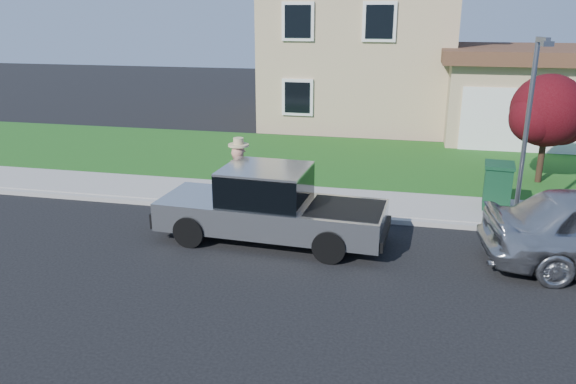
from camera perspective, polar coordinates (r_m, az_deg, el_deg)
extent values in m
plane|color=black|center=(11.70, -0.73, -7.33)|extent=(80.00, 80.00, 0.00)
cube|color=gray|center=(14.16, 5.90, -2.56)|extent=(40.00, 0.20, 0.12)
cube|color=gray|center=(15.19, 6.40, -1.09)|extent=(40.00, 2.00, 0.15)
cube|color=#113E11|center=(19.49, 7.87, 3.05)|extent=(40.00, 7.00, 0.10)
cube|color=tan|center=(27.47, 7.60, 14.02)|extent=(8.00, 9.00, 6.40)
cube|color=tan|center=(24.87, 22.04, 8.78)|extent=(5.50, 6.00, 3.20)
cube|color=white|center=(21.99, 23.11, 6.68)|extent=(4.60, 0.12, 2.30)
cube|color=#4C2D1E|center=(24.69, 22.53, 12.90)|extent=(6.20, 6.80, 0.50)
cube|color=white|center=(23.22, 1.01, 16.94)|extent=(1.30, 0.10, 1.50)
cube|color=white|center=(22.80, 9.27, 16.70)|extent=(1.30, 0.10, 1.50)
cube|color=black|center=(23.46, 0.97, 9.59)|extent=(1.30, 0.10, 1.50)
cylinder|color=black|center=(12.61, -9.94, -3.94)|extent=(0.72, 0.30, 0.71)
cylinder|color=black|center=(14.00, -7.12, -1.58)|extent=(0.72, 0.30, 0.71)
cylinder|color=black|center=(11.67, 4.23, -5.53)|extent=(0.72, 0.30, 0.71)
cylinder|color=black|center=(13.16, 5.65, -2.80)|extent=(0.72, 0.30, 0.71)
cube|color=#AEB1B5|center=(12.66, -1.70, -2.34)|extent=(5.13, 2.04, 0.64)
cube|color=black|center=(12.48, -2.31, 0.62)|extent=(1.94, 1.74, 0.75)
cube|color=#AEB1B5|center=(12.37, -2.33, 2.34)|extent=(1.94, 1.74, 0.07)
cube|color=black|center=(12.19, 5.87, -1.73)|extent=(1.67, 1.59, 0.05)
cube|color=black|center=(13.63, -11.99, -1.78)|extent=(0.20, 1.69, 0.35)
cube|color=black|center=(12.25, 9.81, -4.15)|extent=(0.20, 1.69, 0.22)
cube|color=black|center=(13.59, -3.92, 1.65)|extent=(0.12, 0.20, 0.16)
imported|color=tan|center=(13.91, -4.94, 0.94)|extent=(0.81, 0.68, 1.89)
cylinder|color=tan|center=(13.66, -5.05, 4.83)|extent=(0.50, 0.50, 0.05)
cylinder|color=tan|center=(13.65, -5.06, 5.14)|extent=(0.25, 0.25, 0.18)
cylinder|color=black|center=(18.29, 24.31, 3.16)|extent=(0.18, 0.18, 1.46)
sphere|color=#430E13|center=(18.02, 24.89, 7.51)|extent=(2.10, 2.10, 2.10)
sphere|color=#430E13|center=(18.43, 26.00, 6.69)|extent=(1.55, 1.55, 1.55)
sphere|color=#430E13|center=(17.71, 23.83, 6.89)|extent=(1.46, 1.46, 1.46)
cube|color=#0E361E|center=(15.31, 20.49, 0.45)|extent=(0.73, 0.82, 1.09)
cube|color=#0E361E|center=(15.16, 20.73, 2.57)|extent=(0.80, 0.90, 0.09)
cylinder|color=slate|center=(13.58, 22.92, 4.69)|extent=(0.11, 0.11, 4.43)
cube|color=slate|center=(13.10, 24.49, 13.91)|extent=(0.21, 0.50, 0.11)
cube|color=slate|center=(12.90, 24.85, 13.51)|extent=(0.25, 0.20, 0.11)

